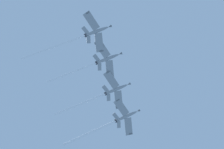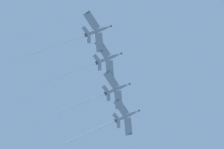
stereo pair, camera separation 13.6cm
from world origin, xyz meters
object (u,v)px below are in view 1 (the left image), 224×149
object	(u,v)px
jet_centre	(99,62)
jet_inner_right	(82,37)
jet_far_left	(112,123)
jet_inner_left	(105,94)

from	to	relation	value
jet_centre	jet_inner_right	size ratio (longest dim) A/B	0.88
jet_far_left	jet_inner_left	size ratio (longest dim) A/B	1.03
jet_inner_left	jet_far_left	bearing A→B (deg)	-20.91
jet_centre	jet_inner_right	bearing A→B (deg)	139.66
jet_inner_left	jet_centre	distance (m)	15.74
jet_inner_left	jet_centre	size ratio (longest dim) A/B	1.02
jet_far_left	jet_inner_right	size ratio (longest dim) A/B	0.93
jet_inner_left	jet_inner_right	bearing A→B (deg)	151.62
jet_far_left	jet_inner_left	xyz separation A→B (m)	(-13.82, 5.28, 0.88)
jet_centre	jet_inner_left	bearing A→B (deg)	-17.50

